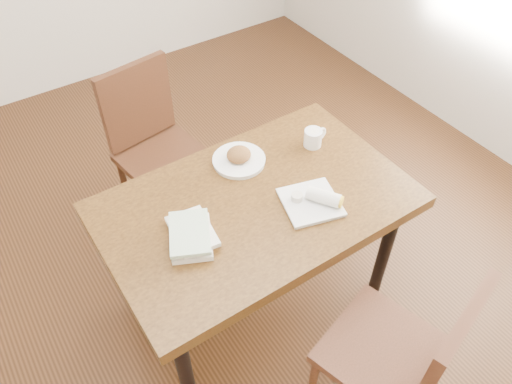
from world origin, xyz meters
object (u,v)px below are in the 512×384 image
plate_burrito (315,201)px  coffee_mug (314,137)px  book_stack (191,234)px  chair_far (154,140)px  plate_scone (239,158)px  chair_near (408,356)px  table (256,214)px

plate_burrito → coffee_mug: bearing=52.6°
book_stack → chair_far: bearing=75.8°
plate_scone → book_stack: (-0.39, -0.27, 0.01)m
chair_far → plate_scone: chair_far is taller
chair_far → chair_near: bearing=-81.8°
table → plate_scone: bearing=74.1°
chair_near → plate_burrito: chair_near is taller
table → coffee_mug: 0.46m
table → plate_burrito: bearing=-39.1°
chair_near → coffee_mug: bearing=73.0°
plate_burrito → chair_near: bearing=-94.9°
table → plate_burrito: size_ratio=4.61×
chair_near → plate_scone: 1.06m
plate_scone → book_stack: plate_scone is taller
chair_near → book_stack: 0.91m
table → book_stack: (-0.32, -0.03, 0.11)m
plate_scone → coffee_mug: 0.36m
chair_far → coffee_mug: (0.52, -0.68, 0.25)m
table → chair_near: bearing=-80.5°
book_stack → plate_scone: bearing=35.1°
chair_far → plate_burrito: (0.29, -0.98, 0.22)m
chair_near → plate_burrito: bearing=85.1°
chair_far → plate_burrito: bearing=-73.6°
table → chair_near: (0.13, -0.79, -0.12)m
chair_far → table: bearing=-83.0°
plate_scone → plate_burrito: 0.41m
chair_near → coffee_mug: chair_near is taller
plate_scone → plate_burrito: same height
plate_scone → coffee_mug: (0.35, -0.09, 0.02)m
coffee_mug → book_stack: (-0.74, -0.19, -0.01)m
book_stack → coffee_mug: bearing=14.1°
chair_near → chair_far: size_ratio=1.00×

